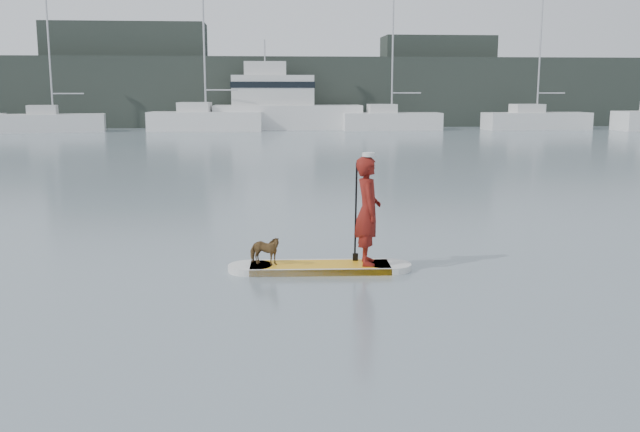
{
  "coord_description": "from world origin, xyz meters",
  "views": [
    {
      "loc": [
        1.74,
        -11.66,
        3.21
      ],
      "look_at": [
        2.77,
        0.74,
        1.0
      ],
      "focal_mm": 40.0,
      "sensor_mm": 36.0,
      "label": 1
    }
  ],
  "objects": [
    {
      "name": "paddleboard",
      "position": [
        2.77,
        0.74,
        0.06
      ],
      "size": [
        3.3,
        0.91,
        0.12
      ],
      "rotation": [
        0.0,
        0.0,
        -0.04
      ],
      "color": "#EFA716",
      "rests_on": "ground"
    },
    {
      "name": "sailboat_d",
      "position": [
        -2.62,
        45.63,
        0.94
      ],
      "size": [
        9.14,
        3.54,
        13.16
      ],
      "rotation": [
        0.0,
        0.0,
        -0.09
      ],
      "color": "silver",
      "rests_on": "ground"
    },
    {
      "name": "sailboat_e",
      "position": [
        12.21,
        45.5,
        0.82
      ],
      "size": [
        7.91,
        2.65,
        11.42
      ],
      "rotation": [
        0.0,
        0.0,
        0.01
      ],
      "color": "silver",
      "rests_on": "ground"
    },
    {
      "name": "sailboat_f",
      "position": [
        24.18,
        45.35,
        0.87
      ],
      "size": [
        8.81,
        3.26,
        12.92
      ],
      "rotation": [
        0.0,
        0.0,
        0.08
      ],
      "color": "silver",
      "rests_on": "ground"
    },
    {
      "name": "white_cap",
      "position": [
        3.63,
        0.7,
        2.09
      ],
      "size": [
        0.22,
        0.22,
        0.07
      ],
      "primitive_type": "cylinder",
      "color": "silver",
      "rests_on": "paddler"
    },
    {
      "name": "shore_building_east",
      "position": [
        18.0,
        54.0,
        4.0
      ],
      "size": [
        10.0,
        4.0,
        8.0
      ],
      "primitive_type": "cube",
      "color": "black",
      "rests_on": "ground"
    },
    {
      "name": "paddler",
      "position": [
        3.63,
        0.7,
        1.09
      ],
      "size": [
        0.49,
        0.72,
        1.93
      ],
      "primitive_type": "imported",
      "rotation": [
        0.0,
        0.0,
        1.53
      ],
      "color": "maroon",
      "rests_on": "paddleboard"
    },
    {
      "name": "shore_building_west",
      "position": [
        -10.0,
        54.0,
        4.5
      ],
      "size": [
        14.0,
        4.0,
        9.0
      ],
      "primitive_type": "cube",
      "color": "black",
      "rests_on": "ground"
    },
    {
      "name": "sailboat_c",
      "position": [
        -14.2,
        45.07,
        0.81
      ],
      "size": [
        7.88,
        3.65,
        10.89
      ],
      "rotation": [
        0.0,
        0.0,
        0.15
      ],
      "color": "silver",
      "rests_on": "ground"
    },
    {
      "name": "shore_mass",
      "position": [
        0.0,
        53.0,
        3.0
      ],
      "size": [
        90.0,
        6.0,
        6.0
      ],
      "primitive_type": "cube",
      "color": "black",
      "rests_on": "ground"
    },
    {
      "name": "dog",
      "position": [
        1.78,
        0.79,
        0.38
      ],
      "size": [
        0.68,
        0.52,
        0.53
      ],
      "primitive_type": "imported",
      "rotation": [
        0.0,
        0.0,
        1.13
      ],
      "color": "#57351E",
      "rests_on": "paddleboard"
    },
    {
      "name": "paddle",
      "position": [
        3.44,
        0.95,
        0.8
      ],
      "size": [
        0.1,
        0.3,
        2.0
      ],
      "rotation": [
        0.0,
        0.0,
        -0.04
      ],
      "color": "black",
      "rests_on": "ground"
    },
    {
      "name": "ground",
      "position": [
        0.0,
        0.0,
        0.0
      ],
      "size": [
        140.0,
        140.0,
        0.0
      ],
      "primitive_type": "plane",
      "color": "slate",
      "rests_on": "ground"
    },
    {
      "name": "motor_yacht_a",
      "position": [
        3.43,
        47.33,
        2.02
      ],
      "size": [
        12.01,
        3.75,
        7.19
      ],
      "rotation": [
        0.0,
        0.0,
        -0.0
      ],
      "color": "silver",
      "rests_on": "ground"
    }
  ]
}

